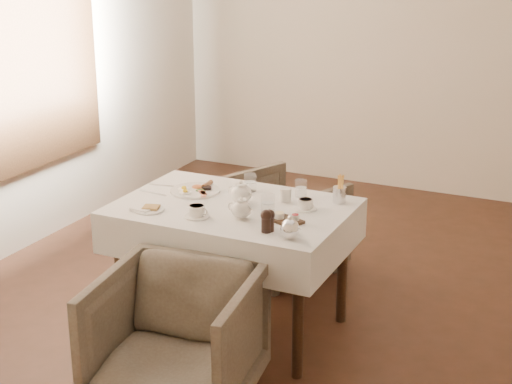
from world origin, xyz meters
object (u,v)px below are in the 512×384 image
at_px(breakfast_plate, 196,190).
at_px(armchair_far, 279,225).
at_px(armchair_near, 176,340).
at_px(teapot_centre, 241,192).
at_px(table, 233,225).

bearing_deg(breakfast_plate, armchair_far, 97.01).
bearing_deg(armchair_near, teapot_centre, 87.23).
height_order(table, armchair_far, table).
distance_m(armchair_near, breakfast_plate, 1.10).
relative_size(breakfast_plate, teapot_centre, 1.74).
xyz_separation_m(armchair_near, breakfast_plate, (-0.41, 0.93, 0.42)).
relative_size(armchair_near, breakfast_plate, 2.56).
relative_size(table, armchair_far, 1.77).
xyz_separation_m(armchair_near, teapot_centre, (-0.07, 0.85, 0.48)).
height_order(armchair_far, teapot_centre, teapot_centre).
xyz_separation_m(table, armchair_far, (-0.09, 0.86, -0.31)).
distance_m(armchair_far, breakfast_plate, 0.88).
height_order(armchair_far, breakfast_plate, breakfast_plate).
bearing_deg(table, armchair_far, 95.94).
height_order(table, armchair_near, table).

